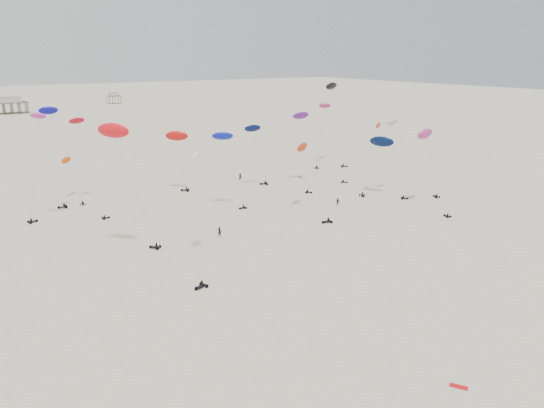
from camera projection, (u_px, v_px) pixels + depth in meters
ground_plane at (100, 150)px, 186.95m from camera, size 900.00×900.00×0.00m
pavilion_main at (8, 106)px, 301.68m from camera, size 21.00×13.00×9.80m
pavilion_small at (114, 98)px, 362.72m from camera, size 9.00×7.00×8.00m
rig_0 at (311, 152)px, 141.12m from camera, size 9.38×12.37×13.63m
rig_1 at (321, 131)px, 158.60m from camera, size 9.45×7.88×18.87m
rig_2 at (198, 206)px, 82.18m from camera, size 8.93×15.94×21.01m
rig_3 at (372, 152)px, 126.09m from camera, size 8.10×4.41×17.40m
rig_4 at (302, 125)px, 136.78m from camera, size 9.77×14.34×20.89m
rig_5 at (78, 142)px, 119.79m from camera, size 4.62×7.76×19.22m
rig_6 at (333, 97)px, 161.92m from camera, size 6.63×13.11×25.17m
rig_7 at (61, 134)px, 109.03m from camera, size 9.51×12.58×24.13m
rig_8 at (119, 146)px, 88.51m from camera, size 8.45×8.20×22.04m
rig_9 at (256, 143)px, 134.80m from camera, size 6.21×3.54×15.91m
rig_10 at (308, 164)px, 112.59m from camera, size 6.24×15.32×17.35m
rig_11 at (36, 160)px, 105.20m from camera, size 6.64×3.94×21.94m
rig_12 at (226, 148)px, 115.27m from camera, size 5.53×7.46×16.82m
rig_14 at (384, 146)px, 125.97m from camera, size 4.77×11.40×14.65m
rig_15 at (427, 141)px, 116.93m from camera, size 7.91×13.82×18.73m
rig_16 at (402, 138)px, 127.22m from camera, size 7.50×13.40×19.68m
rig_17 at (178, 145)px, 130.29m from camera, size 5.61×6.71×14.81m
rig_18 at (65, 178)px, 121.14m from camera, size 6.53×12.19×12.61m
spectator_0 at (220, 236)px, 99.08m from camera, size 0.89×0.96×2.17m
spectator_1 at (338, 206)px, 119.07m from camera, size 1.19×1.04×2.10m
spectator_3 at (240, 180)px, 143.26m from camera, size 1.02×0.93×2.32m
grounded_kite_b at (459, 387)px, 54.20m from camera, size 1.54×1.90×0.07m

